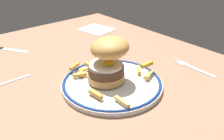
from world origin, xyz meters
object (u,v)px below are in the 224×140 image
object	(u,v)px
dinner_plate	(112,83)
burger	(108,59)
fork	(192,67)
napkin	(97,29)
knife	(1,48)

from	to	relation	value
dinner_plate	burger	bearing A→B (deg)	178.52
dinner_plate	fork	world-z (taller)	dinner_plate
napkin	burger	bearing A→B (deg)	-33.16
knife	napkin	xyz separation A→B (cm)	(5.22, 37.02, -0.06)
fork	knife	world-z (taller)	knife
dinner_plate	knife	distance (cm)	44.95
knife	napkin	distance (cm)	37.39
fork	burger	bearing A→B (deg)	-110.27
dinner_plate	burger	size ratio (longest dim) A/B	1.88
burger	fork	distance (cm)	26.78
burger	fork	xyz separation A→B (cm)	(8.96, 24.27, -6.91)
napkin	fork	bearing A→B (deg)	0.78
dinner_plate	knife	bearing A→B (deg)	-162.76
burger	fork	world-z (taller)	burger
dinner_plate	napkin	xyz separation A→B (cm)	(-37.71, 23.70, -0.64)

